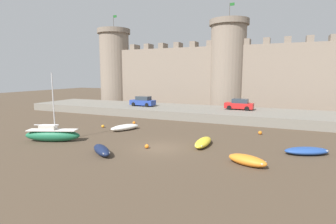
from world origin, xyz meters
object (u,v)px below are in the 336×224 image
at_px(rowboat_near_channel_right, 203,142).
at_px(car_quay_east, 143,101).
at_px(mooring_buoy_off_centre, 260,133).
at_px(mooring_buoy_mid_mud, 147,146).
at_px(sailboat_midflat_centre, 52,134).
at_px(rowboat_midflat_left, 102,150).
at_px(mooring_buoy_near_channel, 103,126).
at_px(rowboat_foreground_right, 247,160).
at_px(car_quay_centre_east, 239,104).
at_px(rowboat_foreground_centre, 125,127).
at_px(mooring_buoy_near_shore, 134,123).
at_px(rowboat_near_channel_left, 307,151).

bearing_deg(rowboat_near_channel_right, car_quay_east, 133.65).
xyz_separation_m(mooring_buoy_off_centre, mooring_buoy_mid_mud, (-8.66, -9.58, -0.01)).
bearing_deg(sailboat_midflat_centre, car_quay_east, 92.70).
bearing_deg(rowboat_midflat_left, mooring_buoy_near_channel, 126.89).
height_order(rowboat_foreground_right, car_quay_east, car_quay_east).
distance_m(rowboat_foreground_right, car_quay_east, 27.05).
height_order(car_quay_east, car_quay_centre_east, same).
bearing_deg(sailboat_midflat_centre, rowboat_midflat_left, -12.66).
bearing_deg(mooring_buoy_mid_mud, rowboat_foreground_centre, 136.06).
bearing_deg(mooring_buoy_near_shore, mooring_buoy_mid_mud, -53.72).
distance_m(rowboat_near_channel_right, car_quay_east, 21.36).
relative_size(rowboat_near_channel_right, mooring_buoy_near_shore, 10.03).
relative_size(rowboat_foreground_centre, rowboat_near_channel_right, 1.00).
bearing_deg(rowboat_midflat_left, car_quay_centre_east, 72.31).
height_order(rowboat_near_channel_right, mooring_buoy_off_centre, rowboat_near_channel_right).
bearing_deg(car_quay_east, mooring_buoy_near_channel, -84.00).
distance_m(rowboat_near_channel_left, mooring_buoy_near_shore, 20.27).
bearing_deg(mooring_buoy_near_shore, rowboat_foreground_right, -33.58).
xyz_separation_m(rowboat_foreground_right, rowboat_near_channel_right, (-4.30, 3.77, -0.06)).
distance_m(rowboat_midflat_left, mooring_buoy_near_shore, 13.02).
bearing_deg(rowboat_near_channel_right, rowboat_foreground_right, -41.18).
height_order(rowboat_midflat_left, mooring_buoy_near_channel, rowboat_midflat_left).
bearing_deg(mooring_buoy_near_channel, rowboat_near_channel_right, -12.63).
bearing_deg(mooring_buoy_off_centre, rowboat_near_channel_left, -56.20).
distance_m(rowboat_foreground_centre, mooring_buoy_mid_mud, 8.18).
xyz_separation_m(rowboat_near_channel_right, mooring_buoy_near_shore, (-11.07, 6.44, -0.14)).
bearing_deg(mooring_buoy_off_centre, sailboat_midflat_centre, -148.76).
height_order(rowboat_midflat_left, car_quay_centre_east, car_quay_centre_east).
bearing_deg(mooring_buoy_mid_mud, sailboat_midflat_centre, -171.36).
bearing_deg(rowboat_midflat_left, mooring_buoy_mid_mud, 50.48).
bearing_deg(rowboat_foreground_centre, car_quay_east, 109.90).
bearing_deg(car_quay_centre_east, rowboat_foreground_right, -80.02).
distance_m(rowboat_near_channel_left, car_quay_east, 27.39).
distance_m(mooring_buoy_off_centre, mooring_buoy_near_shore, 15.47).
bearing_deg(rowboat_foreground_right, car_quay_centre_east, 99.98).
xyz_separation_m(rowboat_midflat_left, mooring_buoy_off_centre, (11.15, 12.60, -0.19)).
bearing_deg(rowboat_near_channel_right, mooring_buoy_off_centre, 56.93).
distance_m(mooring_buoy_mid_mud, car_quay_east, 21.09).
xyz_separation_m(car_quay_east, car_quay_centre_east, (15.31, 1.83, 0.00)).
bearing_deg(rowboat_near_channel_right, rowboat_midflat_left, -139.14).
height_order(rowboat_midflat_left, mooring_buoy_off_centre, rowboat_midflat_left).
bearing_deg(rowboat_foreground_centre, rowboat_foreground_right, -24.58).
bearing_deg(car_quay_east, car_quay_centre_east, 6.83).
height_order(mooring_buoy_mid_mud, mooring_buoy_near_shore, mooring_buoy_near_shore).
relative_size(rowboat_near_channel_right, mooring_buoy_off_centre, 9.66).
distance_m(rowboat_near_channel_left, mooring_buoy_off_centre, 7.19).
distance_m(rowboat_foreground_right, car_quay_centre_east, 21.39).
height_order(mooring_buoy_off_centre, car_quay_east, car_quay_east).
distance_m(mooring_buoy_near_shore, car_quay_east, 9.84).
bearing_deg(mooring_buoy_near_channel, rowboat_near_channel_left, -5.82).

